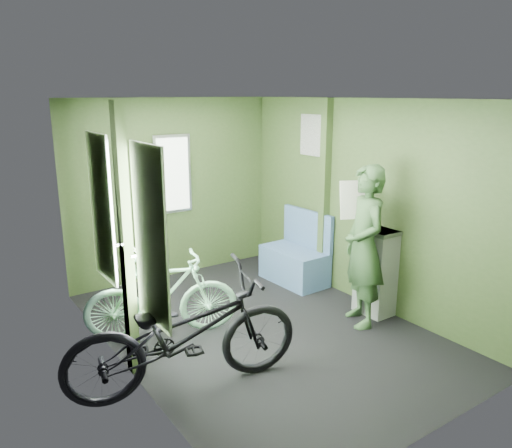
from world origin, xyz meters
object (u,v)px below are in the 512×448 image
(bicycle_mint, at_px, (164,338))
(waste_box, at_px, (376,272))
(bench_seat, at_px, (296,261))
(passenger, at_px, (364,246))
(bicycle_black, at_px, (187,390))

(bicycle_mint, xyz_separation_m, waste_box, (2.16, -0.76, 0.48))
(waste_box, bearing_deg, bench_seat, 95.36)
(passenger, bearing_deg, bicycle_black, -64.07)
(bicycle_black, relative_size, passenger, 1.14)
(bicycle_black, xyz_separation_m, bicycle_mint, (0.22, 0.93, 0.00))
(bicycle_mint, bearing_deg, bicycle_black, -172.25)
(bicycle_black, distance_m, waste_box, 2.43)
(bench_seat, bearing_deg, passenger, -100.10)
(bicycle_black, bearing_deg, bicycle_mint, -1.47)
(waste_box, distance_m, bench_seat, 1.25)
(bicycle_black, bearing_deg, waste_box, -74.11)
(passenger, distance_m, waste_box, 0.48)
(bicycle_black, height_order, bench_seat, bench_seat)
(passenger, xyz_separation_m, bench_seat, (0.18, 1.31, -0.57))
(bicycle_black, distance_m, bicycle_mint, 0.96)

